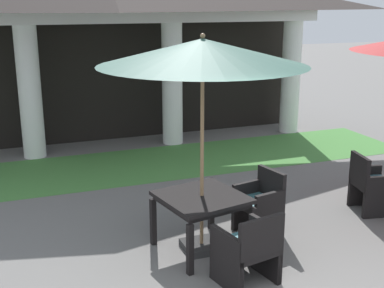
% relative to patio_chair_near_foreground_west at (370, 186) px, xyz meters
% --- Properties ---
extents(background_pavilion, '(10.21, 2.41, 4.03)m').
position_rel_patio_chair_near_foreground_west_xyz_m(background_pavilion, '(-3.06, 4.87, 2.65)').
color(background_pavilion, white).
rests_on(background_pavilion, ground).
extents(lawn_strip, '(12.01, 2.19, 0.01)m').
position_rel_patio_chair_near_foreground_west_xyz_m(lawn_strip, '(-3.06, 3.45, -0.41)').
color(lawn_strip, '#47843D').
rests_on(lawn_strip, ground).
extents(patio_chair_near_foreground_west, '(0.62, 0.65, 0.90)m').
position_rel_patio_chair_near_foreground_west_xyz_m(patio_chair_near_foreground_west, '(0.00, 0.00, 0.00)').
color(patio_chair_near_foreground_west, black).
rests_on(patio_chair_near_foreground_west, ground).
extents(patio_table_mid_left, '(1.16, 1.16, 0.75)m').
position_rel_patio_chair_near_foreground_west_xyz_m(patio_table_mid_left, '(-2.85, -0.26, 0.24)').
color(patio_table_mid_left, black).
rests_on(patio_table_mid_left, ground).
extents(patio_umbrella_mid_left, '(2.50, 2.50, 2.75)m').
position_rel_patio_chair_near_foreground_west_xyz_m(patio_umbrella_mid_left, '(-2.85, -0.26, 2.09)').
color(patio_umbrella_mid_left, '#2D2D2D').
rests_on(patio_umbrella_mid_left, ground).
extents(patio_chair_mid_left_east, '(0.60, 0.64, 0.89)m').
position_rel_patio_chair_near_foreground_west_xyz_m(patio_chair_mid_left_east, '(-1.91, -0.07, -0.00)').
color(patio_chair_mid_left_east, black).
rests_on(patio_chair_mid_left_east, ground).
extents(patio_chair_mid_left_south, '(0.71, 0.68, 0.88)m').
position_rel_patio_chair_near_foreground_west_xyz_m(patio_chair_mid_left_south, '(-2.66, -1.20, -0.00)').
color(patio_chair_mid_left_south, black).
rests_on(patio_chair_mid_left_south, ground).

